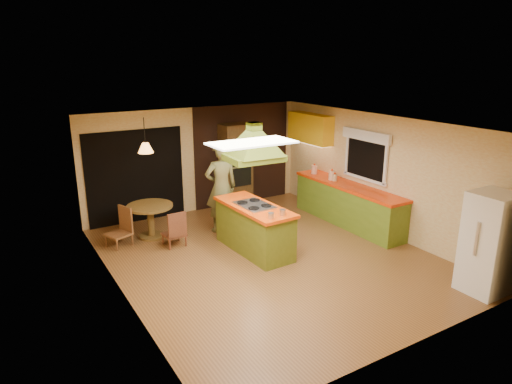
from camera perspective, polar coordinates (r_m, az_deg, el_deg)
ground at (r=8.70m, az=1.76°, el=-8.14°), size 6.50×6.50×0.00m
room_walls at (r=8.25m, az=1.83°, el=-0.24°), size 5.50×6.50×6.50m
ceiling_plane at (r=7.98m, az=1.92°, el=8.38°), size 6.50×6.50×0.00m
brick_panel at (r=11.56m, az=-1.69°, el=4.71°), size 2.64×0.03×2.50m
nook_opening at (r=10.56m, az=-14.78°, el=1.88°), size 2.20×0.03×2.10m
right_counter at (r=10.39m, az=11.38°, el=-1.52°), size 0.62×3.05×0.92m
upper_cabinets at (r=11.31m, az=6.78°, el=7.94°), size 0.34×1.40×0.70m
window_right at (r=10.09m, az=13.61°, el=5.49°), size 0.12×1.35×1.06m
fluor_panel at (r=6.40m, az=-0.50°, el=6.17°), size 1.20×0.60×0.03m
kitchen_island at (r=8.80m, az=-0.22°, el=-4.50°), size 0.83×1.89×0.94m
range_hood at (r=8.32m, az=-0.23°, el=7.01°), size 1.03×0.77×0.79m
man at (r=9.68m, az=-4.38°, el=0.57°), size 0.76×0.55×1.94m
refrigerator at (r=8.08m, az=27.14°, el=-5.72°), size 0.68×0.64×1.65m
wall_oven at (r=11.19m, az=-2.60°, el=3.21°), size 0.70×0.61×2.09m
dining_table at (r=9.68m, az=-13.07°, el=-2.79°), size 0.94×0.94×0.71m
chair_left at (r=9.45m, az=-16.86°, el=-4.26°), size 0.55×0.55×0.78m
chair_near at (r=9.22m, az=-10.25°, el=-4.45°), size 0.42×0.42×0.74m
pendant_lamp at (r=9.31m, az=-13.64°, el=5.39°), size 0.41×0.41×0.20m
canister_large at (r=11.05m, az=7.30°, el=2.81°), size 0.17×0.17×0.21m
canister_medium at (r=10.57m, az=9.47°, el=2.09°), size 0.20×0.20×0.21m
canister_small at (r=10.50m, az=9.81°, el=1.80°), size 0.13×0.13×0.15m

